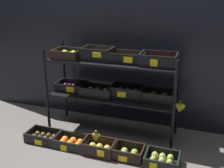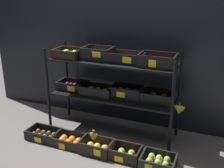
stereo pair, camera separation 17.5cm
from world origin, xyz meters
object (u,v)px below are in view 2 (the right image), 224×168
crate_ground_apple_green (125,154)px  banana_bunch_loose (94,136)px  crate_ground_orange (70,141)px  crate_ground_apple_gold (96,148)px  display_rack (114,78)px  crate_ground_kiwi (44,135)px  crate_ground_pear (158,162)px

crate_ground_apple_green → banana_bunch_loose: 0.36m
crate_ground_orange → crate_ground_apple_green: 0.63m
crate_ground_apple_gold → crate_ground_apple_green: size_ratio=1.10×
display_rack → crate_ground_apple_gold: (-0.01, -0.45, -0.62)m
crate_ground_orange → crate_ground_apple_green: (0.63, -0.00, 0.00)m
display_rack → crate_ground_apple_green: 0.81m
crate_ground_kiwi → crate_ground_pear: bearing=-0.8°
crate_ground_kiwi → crate_ground_orange: bearing=-0.5°
crate_ground_orange → crate_ground_apple_green: crate_ground_apple_green is taller
banana_bunch_loose → crate_ground_orange: bearing=174.8°
crate_ground_kiwi → crate_ground_pear: 1.31m
crate_ground_kiwi → crate_ground_orange: crate_ground_kiwi is taller
crate_ground_apple_gold → crate_ground_apple_green: 0.31m
display_rack → crate_ground_apple_gold: bearing=-91.3°
display_rack → crate_ground_orange: bearing=-127.7°
crate_ground_kiwi → crate_ground_pear: (1.31, -0.02, 0.01)m
crate_ground_orange → display_rack: bearing=52.3°
crate_ground_pear → banana_bunch_loose: (-0.67, -0.01, 0.13)m
crate_ground_orange → crate_ground_apple_green: bearing=-0.2°
crate_ground_kiwi → crate_ground_apple_gold: crate_ground_apple_gold is taller
display_rack → crate_ground_kiwi: (-0.67, -0.42, -0.63)m
crate_ground_apple_gold → crate_ground_kiwi: bearing=178.0°
banana_bunch_loose → crate_ground_pear: bearing=0.9°
crate_ground_apple_gold → crate_ground_pear: bearing=0.4°
crate_ground_orange → crate_ground_pear: size_ratio=1.14×
crate_ground_kiwi → banana_bunch_loose: bearing=-2.7°
crate_ground_apple_green → crate_ground_orange: bearing=179.8°
display_rack → crate_ground_apple_green: bearing=-54.8°
crate_ground_apple_gold → display_rack: bearing=88.7°
crate_ground_orange → banana_bunch_loose: size_ratio=3.18×
crate_ground_apple_gold → banana_bunch_loose: banana_bunch_loose is taller
crate_ground_pear → banana_bunch_loose: 0.68m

